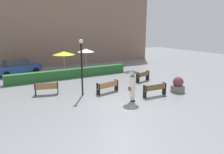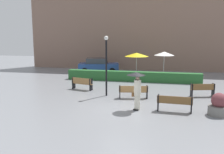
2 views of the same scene
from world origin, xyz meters
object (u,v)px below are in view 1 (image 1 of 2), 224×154
at_px(bench_mid_center, 108,86).
at_px(bench_near_right, 155,89).
at_px(lamp_post, 82,62).
at_px(bench_far_right, 143,76).
at_px(parked_car, 18,67).
at_px(pedestrian_with_umbrella, 132,81).
at_px(bench_far_left, 47,88).
at_px(planter_pot, 178,85).
at_px(patio_umbrella_white, 86,50).
at_px(patio_umbrella_yellow, 64,53).

relative_size(bench_mid_center, bench_near_right, 1.02).
bearing_deg(lamp_post, bench_far_right, 9.46).
bearing_deg(bench_far_right, parked_car, 137.72).
height_order(bench_mid_center, pedestrian_with_umbrella, pedestrian_with_umbrella).
bearing_deg(bench_mid_center, bench_far_left, 156.67).
height_order(pedestrian_with_umbrella, planter_pot, pedestrian_with_umbrella).
bearing_deg(bench_far_left, bench_far_right, -2.33).
height_order(bench_near_right, planter_pot, planter_pot).
relative_size(patio_umbrella_white, parked_car, 0.55).
bearing_deg(bench_mid_center, parked_car, 116.91).
height_order(bench_near_right, patio_umbrella_white, patio_umbrella_white).
bearing_deg(planter_pot, bench_far_right, 94.12).
relative_size(bench_far_right, lamp_post, 0.40).
distance_m(bench_far_right, planter_pot, 3.86).
bearing_deg(bench_mid_center, patio_umbrella_yellow, 95.59).
distance_m(bench_far_right, pedestrian_with_umbrella, 5.51).
bearing_deg(pedestrian_with_umbrella, bench_mid_center, 101.48).
bearing_deg(bench_far_right, patio_umbrella_yellow, 127.71).
height_order(patio_umbrella_yellow, parked_car, patio_umbrella_yellow).
height_order(bench_far_left, parked_car, parked_car).
distance_m(lamp_post, patio_umbrella_white, 8.75).
xyz_separation_m(bench_mid_center, planter_pot, (4.66, -2.44, 0.00)).
bearing_deg(parked_car, patio_umbrella_white, -13.88).
xyz_separation_m(bench_mid_center, bench_near_right, (2.49, -2.37, 0.03)).
relative_size(lamp_post, patio_umbrella_yellow, 1.69).
bearing_deg(planter_pot, lamp_post, 156.69).
xyz_separation_m(bench_mid_center, lamp_post, (-1.87, 0.37, 1.93)).
relative_size(bench_far_right, planter_pot, 1.37).
height_order(bench_mid_center, planter_pot, planter_pot).
height_order(pedestrian_with_umbrella, patio_umbrella_white, patio_umbrella_white).
bearing_deg(bench_near_right, lamp_post, 147.85).
height_order(pedestrian_with_umbrella, lamp_post, lamp_post).
bearing_deg(bench_far_left, pedestrian_with_umbrella, -42.24).
height_order(bench_far_left, pedestrian_with_umbrella, pedestrian_with_umbrella).
distance_m(bench_far_left, patio_umbrella_white, 8.97).
relative_size(patio_umbrella_yellow, parked_car, 0.52).
distance_m(pedestrian_with_umbrella, lamp_post, 3.78).
bearing_deg(parked_car, bench_mid_center, -63.09).
height_order(pedestrian_with_umbrella, patio_umbrella_yellow, patio_umbrella_yellow).
xyz_separation_m(bench_mid_center, bench_far_left, (-4.08, 1.76, 0.03)).
relative_size(bench_mid_center, lamp_post, 0.47).
height_order(bench_mid_center, bench_far_left, bench_far_left).
bearing_deg(pedestrian_with_umbrella, parked_car, 114.18).
xyz_separation_m(bench_far_left, bench_near_right, (6.57, -4.13, 0.01)).
relative_size(bench_mid_center, patio_umbrella_white, 0.76).
bearing_deg(patio_umbrella_yellow, bench_near_right, -72.58).
bearing_deg(lamp_post, patio_umbrella_white, 65.49).
bearing_deg(patio_umbrella_yellow, bench_far_left, -117.34).
distance_m(bench_far_left, patio_umbrella_yellow, 7.34).
bearing_deg(pedestrian_with_umbrella, patio_umbrella_yellow, 96.94).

